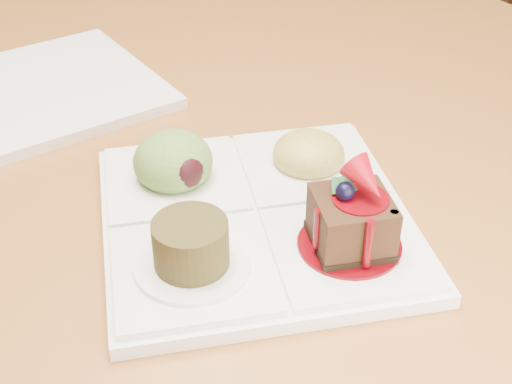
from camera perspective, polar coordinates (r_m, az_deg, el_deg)
ground at (r=1.53m, az=-10.33°, el=-12.53°), size 6.00×6.00×0.00m
dining_table at (r=1.12m, az=-14.03°, el=11.58°), size 1.00×1.80×0.75m
sampler_plate at (r=0.59m, az=-0.24°, el=-1.04°), size 0.33×0.33×0.10m
second_plate at (r=0.83m, az=-16.43°, el=7.82°), size 0.23×0.23×0.01m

